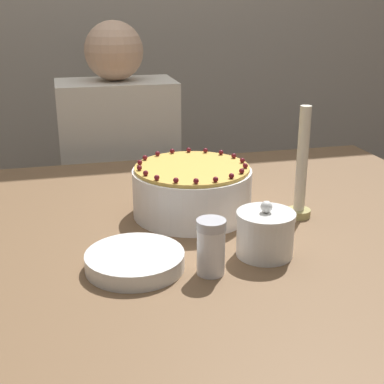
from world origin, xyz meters
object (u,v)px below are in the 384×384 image
at_px(sugar_bowl, 265,233).
at_px(person_man_blue_shirt, 122,211).
at_px(cake, 192,190).
at_px(candle, 301,174).
at_px(sugar_shaker, 211,247).

relative_size(sugar_bowl, person_man_blue_shirt, 0.10).
xyz_separation_m(cake, person_man_blue_shirt, (-0.10, 0.68, -0.31)).
distance_m(sugar_bowl, candle, 0.23).
bearing_deg(cake, sugar_shaker, -97.23).
bearing_deg(sugar_bowl, cake, 109.71).
distance_m(cake, sugar_shaker, 0.30).
xyz_separation_m(sugar_bowl, candle, (0.15, 0.17, 0.06)).
distance_m(cake, candle, 0.26).
bearing_deg(sugar_shaker, candle, 38.06).
bearing_deg(person_man_blue_shirt, cake, 98.01).
bearing_deg(candle, person_man_blue_shirt, 113.82).
height_order(cake, sugar_bowl, cake).
bearing_deg(candle, sugar_shaker, -141.94).
xyz_separation_m(cake, sugar_bowl, (0.09, -0.25, -0.01)).
bearing_deg(candle, cake, 162.06).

